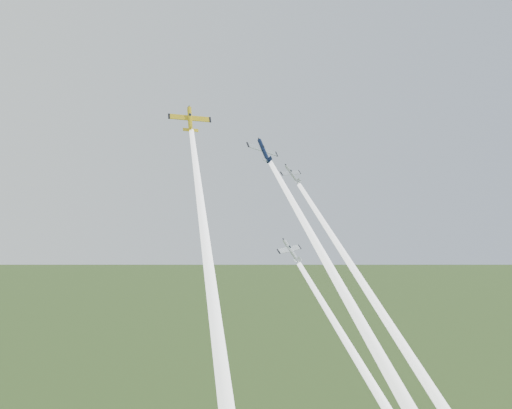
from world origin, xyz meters
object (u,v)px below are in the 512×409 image
(plane_navy, at_px, (264,151))
(plane_silver_right, at_px, (292,174))
(plane_silver_low, at_px, (291,251))
(plane_yellow, at_px, (190,119))

(plane_navy, xyz_separation_m, plane_silver_right, (12.09, 6.85, -4.21))
(plane_navy, bearing_deg, plane_silver_low, -86.34)
(plane_navy, relative_size, plane_silver_right, 1.27)
(plane_navy, xyz_separation_m, plane_silver_low, (1.48, -7.75, -20.43))
(plane_yellow, relative_size, plane_silver_low, 1.30)
(plane_yellow, xyz_separation_m, plane_navy, (15.34, -3.55, -5.87))
(plane_yellow, distance_m, plane_silver_right, 29.41)
(plane_yellow, bearing_deg, plane_navy, 5.37)
(plane_yellow, height_order, plane_silver_right, plane_yellow)
(plane_silver_low, bearing_deg, plane_yellow, 132.05)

